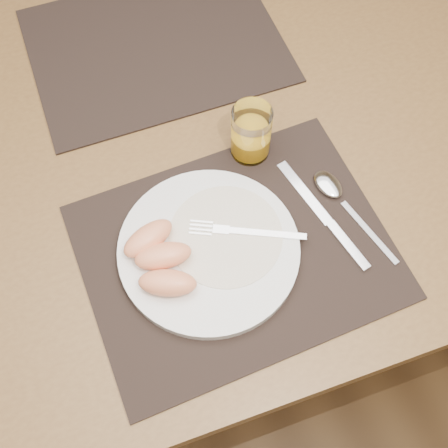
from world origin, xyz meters
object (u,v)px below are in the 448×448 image
at_px(fork, 237,231).
at_px(knife, 329,223).
at_px(placemat_far, 156,45).
at_px(plate, 209,250).
at_px(juice_glass, 251,135).
at_px(placemat_near, 236,251).
at_px(spoon, 334,191).
at_px(table, 190,167).

height_order(fork, knife, fork).
distance_m(placemat_far, knife, 0.47).
bearing_deg(knife, plate, 175.07).
distance_m(fork, juice_glass, 0.16).
bearing_deg(knife, placemat_near, 178.22).
distance_m(placemat_far, plate, 0.43).
bearing_deg(placemat_near, plate, 163.33).
bearing_deg(placemat_near, fork, 67.42).
relative_size(plate, fork, 1.63).
distance_m(placemat_far, spoon, 0.43).
bearing_deg(plate, placemat_far, 84.68).
xyz_separation_m(placemat_far, knife, (0.15, -0.44, 0.00)).
height_order(table, plate, plate).
relative_size(placemat_near, knife, 2.07).
bearing_deg(table, spoon, -43.43).
bearing_deg(plate, juice_glass, 51.25).
bearing_deg(placemat_near, juice_glass, 63.13).
bearing_deg(placemat_far, plate, -95.32).
relative_size(placemat_far, juice_glass, 4.68).
bearing_deg(plate, spoon, 8.25).
bearing_deg(fork, juice_glass, 62.49).
height_order(fork, spoon, fork).
distance_m(placemat_near, fork, 0.03).
xyz_separation_m(fork, spoon, (0.17, 0.02, -0.01)).
height_order(placemat_far, spoon, spoon).
relative_size(fork, juice_glass, 1.72).
bearing_deg(juice_glass, placemat_near, -116.87).
xyz_separation_m(fork, knife, (0.14, -0.03, -0.02)).
bearing_deg(placemat_near, knife, -1.78).
height_order(table, fork, fork).
xyz_separation_m(knife, spoon, (0.03, 0.05, 0.00)).
height_order(placemat_near, fork, fork).
height_order(placemat_far, knife, knife).
bearing_deg(fork, plate, -167.77).
bearing_deg(placemat_near, table, 91.94).
xyz_separation_m(plate, knife, (0.19, -0.02, -0.01)).
height_order(plate, knife, plate).
height_order(placemat_far, plate, plate).
xyz_separation_m(placemat_near, knife, (0.15, -0.00, 0.00)).
relative_size(table, fork, 8.46).
height_order(knife, juice_glass, juice_glass).
xyz_separation_m(table, knife, (0.16, -0.22, 0.09)).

